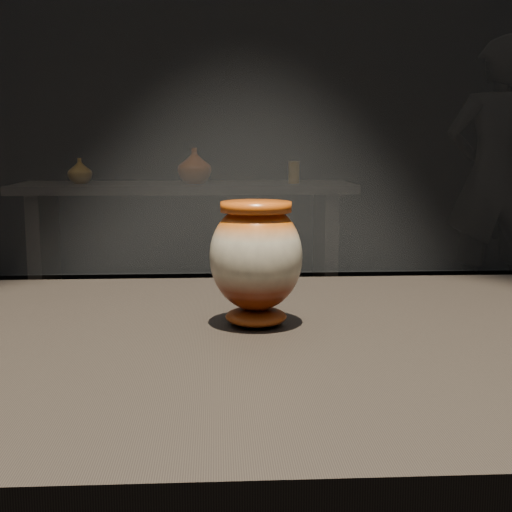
{
  "coord_description": "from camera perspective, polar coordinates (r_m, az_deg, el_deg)",
  "views": [
    {
      "loc": [
        0.12,
        -0.9,
        1.15
      ],
      "look_at": [
        0.17,
        0.06,
        1.0
      ],
      "focal_mm": 50.0,
      "sensor_mm": 36.0,
      "label": 1
    }
  ],
  "objects": [
    {
      "name": "back_vase_mid",
      "position": [
        4.26,
        -4.95,
        7.2
      ],
      "size": [
        0.27,
        0.27,
        0.21
      ],
      "primitive_type": "imported",
      "rotation": [
        0.0,
        0.0,
        4.21
      ],
      "color": "#641E08",
      "rests_on": "back_shelf"
    },
    {
      "name": "main_vase",
      "position": [
        0.97,
        0.0,
        -0.18
      ],
      "size": [
        0.14,
        0.14,
        0.17
      ],
      "rotation": [
        0.0,
        0.0,
        0.12
      ],
      "color": "#641E08",
      "rests_on": "display_plinth"
    },
    {
      "name": "visitor",
      "position": [
        5.09,
        18.56,
        6.08
      ],
      "size": [
        0.68,
        0.46,
        1.83
      ],
      "primitive_type": "imported",
      "rotation": [
        0.0,
        0.0,
        3.11
      ],
      "color": "black",
      "rests_on": "ground"
    },
    {
      "name": "back_shelf",
      "position": [
        4.33,
        -5.63,
        2.33
      ],
      "size": [
        2.0,
        0.6,
        0.9
      ],
      "color": "black",
      "rests_on": "ground"
    },
    {
      "name": "back_vase_left",
      "position": [
        4.34,
        -13.92,
        6.62
      ],
      "size": [
        0.19,
        0.19,
        0.15
      ],
      "primitive_type": "imported",
      "rotation": [
        0.0,
        0.0,
        1.09
      ],
      "color": "#9F6B17",
      "rests_on": "back_shelf"
    },
    {
      "name": "back_vase_right",
      "position": [
        4.26,
        3.05,
        6.71
      ],
      "size": [
        0.07,
        0.07,
        0.13
      ],
      "primitive_type": "cylinder",
      "color": "#9F6B17",
      "rests_on": "back_shelf"
    }
  ]
}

